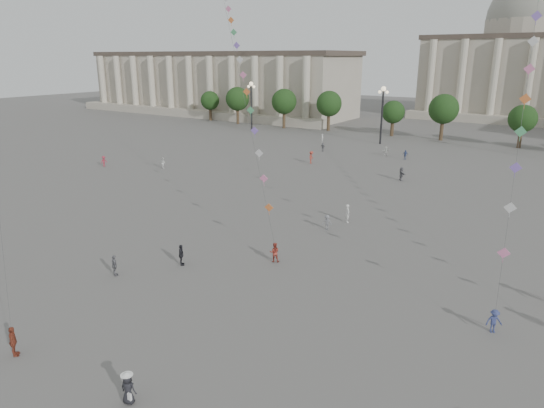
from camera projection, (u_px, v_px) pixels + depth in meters
The scene contains 23 objects.
ground at pixel (173, 343), 28.02m from camera, with size 360.00×360.00×0.00m, color #575452.
hall_west at pixel (216, 83), 140.04m from camera, with size 84.00×26.22×17.20m.
hall_central at pixel (523, 63), 126.83m from camera, with size 48.30×34.30×35.50m.
tree_row at pixel (476, 116), 88.60m from camera, with size 137.12×5.12×8.00m.
lamp_post_far_west at pixel (251, 97), 105.45m from camera, with size 2.00×0.90×10.65m.
lamp_post_mid_west at pixel (383, 105), 89.58m from camera, with size 2.00×0.90×10.65m.
person_crowd_0 at pixel (405, 155), 77.76m from camera, with size 0.90×0.37×1.53m, color #394C82.
person_crowd_1 at pixel (163, 163), 71.56m from camera, with size 0.80×0.62×1.65m, color silver.
person_crowd_2 at pixel (104, 161), 72.71m from camera, with size 1.04×0.60×1.60m, color #A02B3C.
person_crowd_4 at pixel (386, 151), 80.58m from camera, with size 1.44×0.46×1.55m, color silver.
person_crowd_6 at pixel (327, 222), 46.18m from camera, with size 0.96×0.55×1.49m, color slate.
person_crowd_10 at pixel (322, 138), 92.95m from camera, with size 0.61×0.40×1.66m, color silver.
person_crowd_12 at pixel (401, 174), 64.50m from camera, with size 1.69×0.54×1.83m, color slate.
person_crowd_13 at pixel (348, 213), 48.20m from camera, with size 0.68×0.45×1.86m, color silver.
person_crowd_16 at pixel (323, 147), 84.47m from camera, with size 0.88×0.37×1.51m, color slate.
person_crowd_17 at pixel (311, 157), 74.76m from camera, with size 1.25×0.72×1.94m, color #A0382B.
tourist_0 at pixel (13, 342), 26.63m from camera, with size 1.03×0.43×1.76m, color brown.
tourist_1 at pixel (181, 255), 38.29m from camera, with size 1.01×0.42×1.72m, color black.
tourist_3 at pixel (115, 266), 36.43m from camera, with size 0.97×0.40×1.65m, color slate.
kite_flyer_0 at pixel (274, 252), 38.94m from camera, with size 0.79×0.62×1.63m, color maroon.
kite_flyer_1 at pixel (494, 321), 28.94m from camera, with size 0.97×0.56×1.51m, color navy.
hat_person at pixel (128, 388), 22.98m from camera, with size 0.87×0.68×1.69m.
kite_train_west at pixel (230, 20), 57.51m from camera, with size 34.35×33.60×59.71m.
Camera 1 is at (18.28, -17.20, 15.91)m, focal length 32.00 mm.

